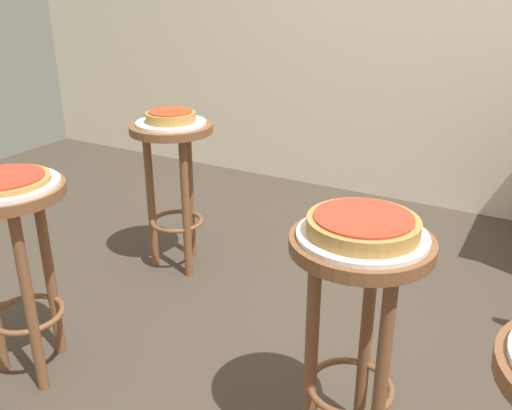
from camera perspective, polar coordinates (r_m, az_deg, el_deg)
The scene contains 10 objects.
ground_plane at distance 2.16m, azimuth 6.80°, elevation -14.30°, with size 6.00×6.00×0.00m, color #42382D.
stool_middle at distance 1.94m, azimuth -23.39°, elevation -3.37°, with size 0.36×0.36×0.69m.
serving_plate_middle at distance 1.87m, azimuth -24.28°, elevation 1.91°, with size 0.33×0.33×0.01m, color white.
pizza_middle at distance 1.87m, azimuth -24.36°, elevation 2.37°, with size 0.28×0.28×0.02m.
stool_leftside at distance 1.49m, azimuth 10.23°, elevation -9.70°, with size 0.36×0.36×0.69m.
serving_plate_leftside at distance 1.40m, azimuth 10.76°, elevation -3.06°, with size 0.33×0.33×0.01m, color white.
pizza_leftside at distance 1.39m, azimuth 10.84°, elevation -2.00°, with size 0.28×0.28×0.05m.
stool_rear at distance 2.51m, azimuth -8.39°, elevation 4.05°, with size 0.36×0.36×0.69m.
serving_plate_rear at distance 2.46m, azimuth -8.64°, elevation 8.27°, with size 0.30×0.30×0.01m, color white.
pizza_rear at distance 2.46m, azimuth -8.68°, elevation 8.91°, with size 0.21×0.21×0.05m.
Camera 1 is at (0.62, -1.62, 1.29)m, focal length 39.32 mm.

